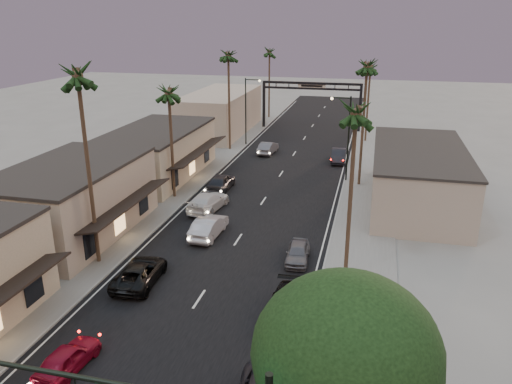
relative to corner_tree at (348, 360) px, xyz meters
The scene contains 28 objects.
ground 34.43m from the corner_tree, 106.23° to the left, with size 200.00×200.00×0.00m, color slate.
road 39.19m from the corner_tree, 104.16° to the left, with size 14.00×120.00×0.02m, color black.
sidewalk_left 48.78m from the corner_tree, 113.07° to the left, with size 5.00×92.00×0.12m, color slate.
sidewalk_right 44.94m from the corner_tree, 89.97° to the left, with size 5.00×92.00×0.12m, color slate.
storefront_mid 29.32m from the corner_tree, 140.47° to the left, with size 8.00×14.00×5.50m, color gray.
storefront_far 41.37m from the corner_tree, 123.05° to the left, with size 8.00×16.00×5.00m, color tan.
storefront_dist 61.86m from the corner_tree, 111.33° to the left, with size 8.00×20.00×6.00m, color gray.
building_right 33.05m from the corner_tree, 82.09° to the left, with size 8.00×18.00×5.00m, color gray.
corner_tree is the anchor object (origin of this frame).
arch 63.26m from the corner_tree, 98.62° to the left, with size 15.20×0.40×7.27m.
streetlight_right 37.64m from the corner_tree, 93.89° to the left, with size 2.13×0.30×9.00m.
streetlight_left 53.15m from the corner_tree, 107.97° to the left, with size 2.13×0.30×9.00m.
palm_lb 24.36m from the corner_tree, 141.17° to the left, with size 3.20×3.20×15.20m.
palm_lc 34.09m from the corner_tree, 122.34° to the left, with size 3.20×3.20×12.20m.
palm_ld 51.28m from the corner_tree, 110.81° to the left, with size 3.20×3.20×14.20m.
palm_ra 17.45m from the corner_tree, 93.03° to the left, with size 3.20×3.20×13.20m.
palm_rb 37.12m from the corner_tree, 91.37° to the left, with size 3.20×3.20×14.20m.
palm_rc 56.74m from the corner_tree, 90.89° to the left, with size 3.20×3.20×12.20m.
palm_far 72.96m from the corner_tree, 104.14° to the left, with size 3.20×3.20×13.20m.
oncoming_red 15.03m from the corner_tree, 164.09° to the left, with size 1.58×3.92×1.33m, color maroon.
oncoming_pickup 19.50m from the corner_tree, 137.83° to the left, with size 2.42×5.24×1.46m, color black.
oncoming_silver 24.42m from the corner_tree, 119.95° to the left, with size 1.72×4.93×1.62m, color #9B9BA0.
oncoming_white 30.06m from the corner_tree, 117.83° to the left, with size 2.24×5.50×1.60m, color silver.
oncoming_dgrey 35.17m from the corner_tree, 114.39° to the left, with size 2.00×4.97×1.69m, color black.
oncoming_grey_far 48.74m from the corner_tree, 105.30° to the left, with size 1.62×4.65×1.53m, color #535358.
curbside_black 12.08m from the corner_tree, 109.62° to the left, with size 2.30×5.65×1.64m, color black.
curbside_grey 19.34m from the corner_tree, 103.57° to the left, with size 1.57×3.91×1.33m, color #515157.
curbside_far 45.37m from the corner_tree, 94.68° to the left, with size 1.64×4.71×1.55m, color black.
Camera 1 is at (9.75, -6.34, 16.47)m, focal length 35.00 mm.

